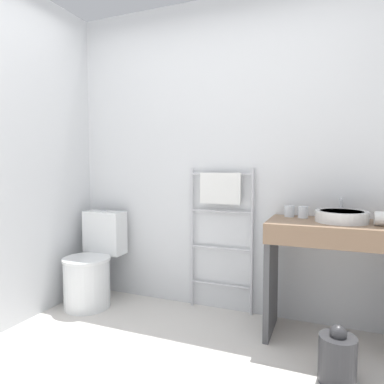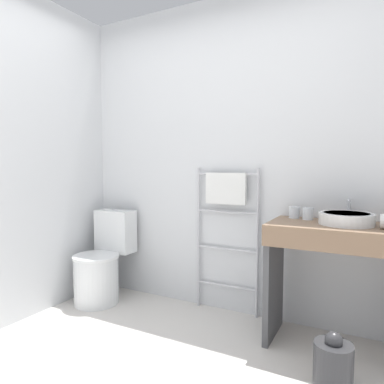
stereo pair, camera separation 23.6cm
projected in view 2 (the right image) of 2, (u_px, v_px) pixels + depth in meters
The scene contains 10 objects.
wall_back at pixel (231, 157), 2.86m from camera, with size 2.95×0.12×2.58m, color silver.
wall_side at pixel (33, 156), 2.80m from camera, with size 0.12×2.22×2.58m, color silver.
toilet at pixel (102, 264), 3.08m from camera, with size 0.40×0.55×0.81m.
towel_radiator at pixel (226, 209), 2.79m from camera, with size 0.55×0.06×1.20m.
vanity_counter at pixel (341, 266), 2.21m from camera, with size 0.91×0.50×0.83m.
sink_basin at pixel (346, 218), 2.20m from camera, with size 0.34×0.34×0.08m.
faucet at pixel (348, 207), 2.36m from camera, with size 0.02×0.10×0.15m.
cup_near_wall at pixel (294, 212), 2.48m from camera, with size 0.07×0.07×0.08m.
cup_near_edge at pixel (308, 214), 2.41m from camera, with size 0.07×0.07×0.08m.
trash_bin at pixel (333, 366), 1.83m from camera, with size 0.20×0.24×0.33m.
Camera 2 is at (1.05, -1.13, 1.20)m, focal length 32.00 mm.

